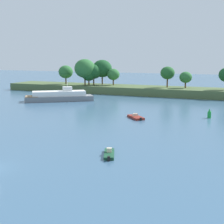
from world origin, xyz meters
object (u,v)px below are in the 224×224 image
object	(u,v)px
white_riverboat	(59,96)
small_motorboat	(136,117)
channel_buoy_green	(209,114)
fishing_skiff	(109,154)

from	to	relation	value
white_riverboat	small_motorboat	xyz separation A→B (m)	(27.12, -15.66, -1.02)
channel_buoy_green	small_motorboat	bearing A→B (deg)	-155.15
fishing_skiff	small_motorboat	world-z (taller)	small_motorboat
white_riverboat	small_motorboat	world-z (taller)	white_riverboat
small_motorboat	channel_buoy_green	distance (m)	14.19
white_riverboat	small_motorboat	distance (m)	31.34
fishing_skiff	channel_buoy_green	xyz separation A→B (m)	(7.62, 30.31, 0.60)
white_riverboat	channel_buoy_green	world-z (taller)	white_riverboat
channel_buoy_green	fishing_skiff	bearing A→B (deg)	-104.10
small_motorboat	fishing_skiff	bearing A→B (deg)	-77.83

